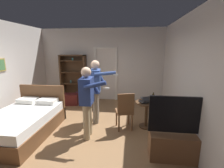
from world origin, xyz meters
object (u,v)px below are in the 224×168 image
at_px(bed, 24,121).
at_px(side_table, 146,110).
at_px(bottle_on_table, 153,99).
at_px(laptop, 147,101).
at_px(suitcase_dark, 70,99).
at_px(wooden_chair, 125,110).
at_px(bookshelf, 74,76).
at_px(person_blue_shirt, 87,98).
at_px(person_striped_shirt, 96,87).
at_px(tv_flatscreen, 179,141).

relative_size(bed, side_table, 2.86).
bearing_deg(bed, bottle_on_table, 10.89).
relative_size(laptop, suitcase_dark, 0.69).
bearing_deg(wooden_chair, bookshelf, 133.78).
distance_m(bookshelf, wooden_chair, 3.17).
height_order(side_table, person_blue_shirt, person_blue_shirt).
xyz_separation_m(wooden_chair, person_striped_shirt, (-0.82, 0.39, 0.48)).
height_order(laptop, person_blue_shirt, person_blue_shirt).
bearing_deg(person_striped_shirt, tv_flatscreen, -35.97).
relative_size(tv_flatscreen, bottle_on_table, 4.30).
relative_size(bottle_on_table, suitcase_dark, 0.47).
relative_size(bed, laptop, 4.76).
bearing_deg(bottle_on_table, tv_flatscreen, -71.90).
distance_m(laptop, wooden_chair, 0.61).
relative_size(side_table, bottle_on_table, 2.43).
height_order(bookshelf, tv_flatscreen, bookshelf).
distance_m(bottle_on_table, person_blue_shirt, 1.65).
relative_size(tv_flatscreen, side_table, 1.77).
relative_size(tv_flatscreen, person_striped_shirt, 0.71).
height_order(person_blue_shirt, suitcase_dark, person_blue_shirt).
relative_size(bottle_on_table, person_striped_shirt, 0.16).
height_order(wooden_chair, person_blue_shirt, person_blue_shirt).
xyz_separation_m(bookshelf, side_table, (2.73, -2.06, -0.52)).
bearing_deg(side_table, bottle_on_table, -29.74).
bearing_deg(person_striped_shirt, laptop, -9.01).
bearing_deg(person_striped_shirt, bed, -152.08).
xyz_separation_m(bookshelf, person_striped_shirt, (1.35, -1.88, 0.04)).
distance_m(bookshelf, suitcase_dark, 1.01).
height_order(side_table, wooden_chair, wooden_chair).
bearing_deg(side_table, bed, -167.16).
distance_m(wooden_chair, person_blue_shirt, 1.03).
relative_size(bookshelf, side_table, 2.60).
relative_size(laptop, wooden_chair, 0.43).
relative_size(person_striped_shirt, suitcase_dark, 2.87).
bearing_deg(wooden_chair, bed, -169.01).
height_order(bookshelf, suitcase_dark, bookshelf).
relative_size(wooden_chair, person_blue_shirt, 0.59).
xyz_separation_m(laptop, wooden_chair, (-0.55, -0.17, -0.21)).
relative_size(bed, bottle_on_table, 6.96).
height_order(bookshelf, wooden_chair, bookshelf).
relative_size(bed, bookshelf, 1.10).
bearing_deg(laptop, wooden_chair, -162.71).
height_order(bottle_on_table, person_blue_shirt, person_blue_shirt).
bearing_deg(wooden_chair, bottle_on_table, 10.53).
bearing_deg(laptop, person_blue_shirt, -156.12).
distance_m(person_blue_shirt, suitcase_dark, 2.56).
distance_m(bookshelf, laptop, 3.44).
bearing_deg(suitcase_dark, person_striped_shirt, -51.49).
distance_m(person_striped_shirt, suitcase_dark, 1.98).
bearing_deg(side_table, person_blue_shirt, -154.97).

